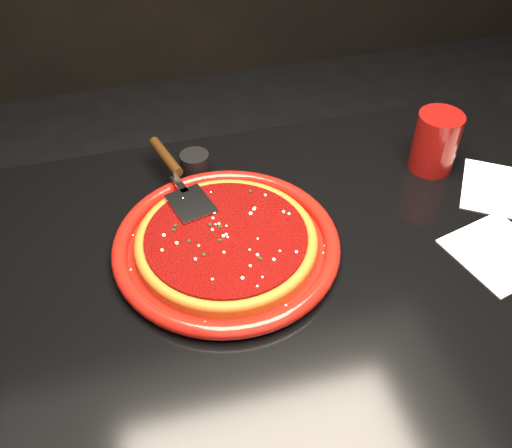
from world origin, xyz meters
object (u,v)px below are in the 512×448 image
at_px(cup, 435,142).
at_px(table, 297,381).
at_px(pizza_server, 178,177).
at_px(plate, 227,245).
at_px(ramekin, 195,164).

bearing_deg(cup, table, -150.29).
bearing_deg(cup, pizza_server, 175.23).
relative_size(table, plate, 3.11).
distance_m(table, ramekin, 0.51).
bearing_deg(plate, pizza_server, 107.91).
relative_size(table, pizza_server, 4.19).
bearing_deg(ramekin, table, -64.51).
height_order(pizza_server, cup, cup).
distance_m(plate, cup, 0.46).
bearing_deg(pizza_server, cup, -19.67).
relative_size(table, cup, 9.96).
bearing_deg(ramekin, plate, -87.17).
distance_m(cup, ramekin, 0.47).
distance_m(plate, ramekin, 0.23).
bearing_deg(cup, plate, -164.86).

